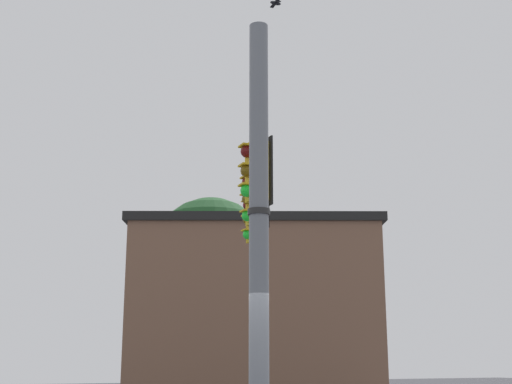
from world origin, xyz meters
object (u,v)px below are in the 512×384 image
traffic_light_nearest_pole (256,172)px  street_name_sign (259,216)px  bird_flying (276,3)px  traffic_light_mid_outer (254,220)px  traffic_light_mid_inner (255,199)px

traffic_light_nearest_pole → street_name_sign: bearing=157.7°
traffic_light_nearest_pole → bird_flying: bird_flying is taller
traffic_light_mid_outer → street_name_sign: traffic_light_mid_outer is taller
traffic_light_mid_outer → street_name_sign: 6.73m
street_name_sign → bird_flying: 7.75m
traffic_light_mid_inner → traffic_light_mid_outer: size_ratio=1.00×
traffic_light_nearest_pole → traffic_light_mid_outer: bearing=-22.8°
traffic_light_mid_inner → street_name_sign: bearing=157.4°
traffic_light_nearest_pole → traffic_light_mid_inner: bearing=-22.8°
traffic_light_mid_inner → bird_flying: 4.74m
traffic_light_mid_outer → bird_flying: (-1.70, 0.20, 4.69)m
street_name_sign → bird_flying: (4.40, -2.34, 5.94)m
traffic_light_mid_outer → street_name_sign: bearing=157.4°
bird_flying → street_name_sign: bearing=152.0°
traffic_light_nearest_pole → traffic_light_mid_outer: size_ratio=1.00×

